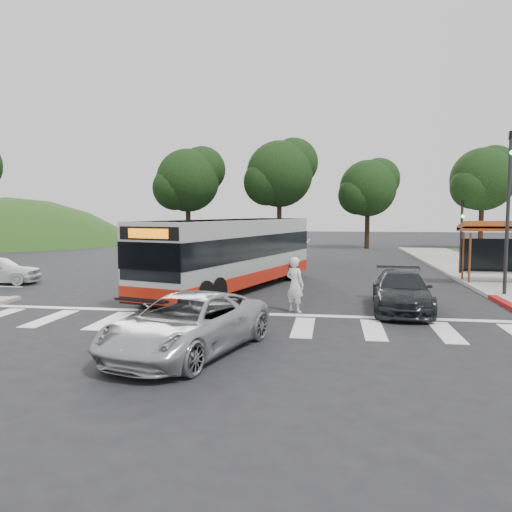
% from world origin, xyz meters
% --- Properties ---
extents(ground, '(140.00, 140.00, 0.00)m').
position_xyz_m(ground, '(0.00, 0.00, 0.00)').
color(ground, black).
rests_on(ground, ground).
extents(sidewalk_east, '(4.00, 40.00, 0.12)m').
position_xyz_m(sidewalk_east, '(11.00, 8.00, 0.06)').
color(sidewalk_east, gray).
rests_on(sidewalk_east, ground).
extents(curb_east, '(0.30, 40.00, 0.15)m').
position_xyz_m(curb_east, '(9.00, 8.00, 0.07)').
color(curb_east, '#9E9991').
rests_on(curb_east, ground).
extents(hillside_nw, '(44.00, 44.00, 10.00)m').
position_xyz_m(hillside_nw, '(-32.00, 30.00, 0.00)').
color(hillside_nw, '#194215').
rests_on(hillside_nw, ground).
extents(crosswalk_ladder, '(18.00, 2.60, 0.01)m').
position_xyz_m(crosswalk_ladder, '(0.00, -5.00, 0.01)').
color(crosswalk_ladder, silver).
rests_on(crosswalk_ladder, ground).
extents(bus_shelter, '(4.20, 1.60, 2.86)m').
position_xyz_m(bus_shelter, '(10.80, 5.10, 2.35)').
color(bus_shelter, brown).
rests_on(bus_shelter, sidewalk_east).
extents(traffic_signal_ne_tall, '(0.18, 0.37, 6.50)m').
position_xyz_m(traffic_signal_ne_tall, '(9.60, 1.49, 3.88)').
color(traffic_signal_ne_tall, black).
rests_on(traffic_signal_ne_tall, ground).
extents(traffic_signal_ne_short, '(0.18, 0.37, 4.00)m').
position_xyz_m(traffic_signal_ne_short, '(9.60, 8.49, 2.48)').
color(traffic_signal_ne_short, black).
rests_on(traffic_signal_ne_short, ground).
extents(tree_ne_a, '(6.16, 5.74, 9.30)m').
position_xyz_m(tree_ne_a, '(16.08, 28.06, 6.39)').
color(tree_ne_a, black).
rests_on(tree_ne_a, parking_lot).
extents(tree_north_a, '(6.60, 6.15, 10.17)m').
position_xyz_m(tree_north_a, '(-1.92, 26.07, 6.92)').
color(tree_north_a, black).
rests_on(tree_north_a, ground).
extents(tree_north_b, '(5.72, 5.33, 8.43)m').
position_xyz_m(tree_north_b, '(6.07, 28.06, 5.66)').
color(tree_north_b, black).
rests_on(tree_north_b, ground).
extents(tree_north_c, '(6.16, 5.74, 9.30)m').
position_xyz_m(tree_north_c, '(-9.92, 24.06, 6.29)').
color(tree_north_c, black).
rests_on(tree_north_c, ground).
extents(transit_bus, '(5.80, 12.02, 3.04)m').
position_xyz_m(transit_bus, '(-1.44, 1.78, 1.52)').
color(transit_bus, '#AFB2B4').
rests_on(transit_bus, ground).
extents(pedestrian, '(0.82, 0.75, 1.87)m').
position_xyz_m(pedestrian, '(1.58, -2.78, 0.93)').
color(pedestrian, silver).
rests_on(pedestrian, ground).
extents(dark_sedan, '(2.20, 4.78, 1.35)m').
position_xyz_m(dark_sedan, '(5.17, -1.97, 0.68)').
color(dark_sedan, black).
rests_on(dark_sedan, ground).
extents(silver_suv_south, '(3.67, 5.52, 1.41)m').
position_xyz_m(silver_suv_south, '(-0.59, -8.09, 0.70)').
color(silver_suv_south, '#A9ABAE').
rests_on(silver_suv_south, ground).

